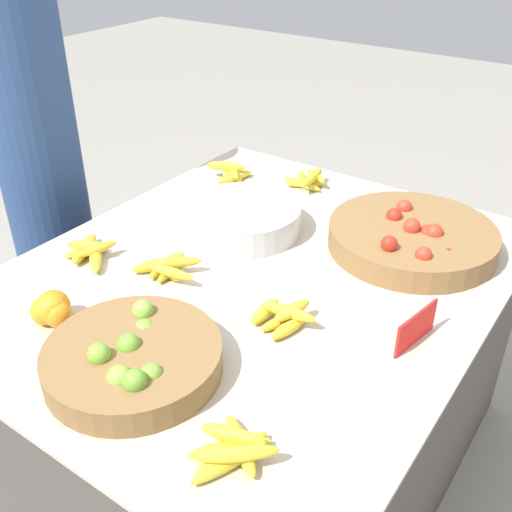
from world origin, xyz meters
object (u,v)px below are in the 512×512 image
(lime_bowl, at_px, (133,359))
(vendor_person, at_px, (41,171))
(price_sign, at_px, (416,328))
(tomato_basket, at_px, (412,237))
(metal_bowl, at_px, (243,218))

(lime_bowl, bearing_deg, vendor_person, 62.16)
(lime_bowl, relative_size, vendor_person, 0.22)
(price_sign, distance_m, vendor_person, 1.38)
(lime_bowl, height_order, price_sign, lime_bowl)
(tomato_basket, xyz_separation_m, metal_bowl, (-0.19, 0.46, 0.00))
(metal_bowl, bearing_deg, price_sign, -108.12)
(lime_bowl, distance_m, tomato_basket, 0.88)
(tomato_basket, xyz_separation_m, price_sign, (-0.40, -0.17, 0.01))
(lime_bowl, distance_m, vendor_person, 1.04)
(metal_bowl, bearing_deg, vendor_person, 102.05)
(vendor_person, bearing_deg, tomato_basket, -73.85)
(lime_bowl, xyz_separation_m, metal_bowl, (0.64, 0.18, 0.01))
(tomato_basket, bearing_deg, metal_bowl, 112.35)
(price_sign, bearing_deg, metal_bowl, 81.95)
(price_sign, relative_size, vendor_person, 0.09)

